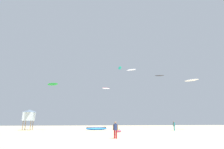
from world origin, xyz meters
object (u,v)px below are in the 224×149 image
(kite_aloft_1, at_px, (120,68))
(kite_aloft_5, at_px, (159,76))
(kite_grounded_near, at_px, (96,129))
(kite_aloft_3, at_px, (192,80))
(kite_aloft_0, at_px, (53,84))
(kite_aloft_2, at_px, (131,70))
(kite_aloft_4, at_px, (106,88))
(person_foreground, at_px, (115,129))
(lifeguard_tower, at_px, (29,115))
(person_midground, at_px, (174,125))
(kite_grounded_mid, at_px, (119,131))

(kite_aloft_1, xyz_separation_m, kite_aloft_5, (10.65, -7.91, -4.38))
(kite_grounded_near, distance_m, kite_aloft_3, 24.32)
(kite_aloft_0, height_order, kite_aloft_2, kite_aloft_2)
(kite_grounded_near, bearing_deg, kite_aloft_4, 77.03)
(kite_grounded_near, bearing_deg, kite_aloft_0, 173.39)
(kite_aloft_1, distance_m, kite_aloft_5, 13.98)
(kite_aloft_2, relative_size, kite_aloft_4, 1.23)
(kite_aloft_5, bearing_deg, kite_aloft_0, -163.14)
(person_foreground, relative_size, lifeguard_tower, 0.43)
(person_midground, xyz_separation_m, kite_grounded_mid, (-11.34, -2.08, -0.85))
(kite_aloft_2, bearing_deg, kite_aloft_1, 129.26)
(kite_grounded_near, relative_size, kite_grounded_mid, 1.46)
(lifeguard_tower, bearing_deg, kite_aloft_2, 26.88)
(kite_aloft_0, xyz_separation_m, kite_aloft_1, (18.30, 16.68, 9.61))
(kite_aloft_2, bearing_deg, kite_grounded_mid, -110.48)
(person_midground, distance_m, kite_aloft_0, 27.03)
(kite_grounded_mid, bearing_deg, person_foreground, -101.22)
(kite_aloft_1, distance_m, kite_aloft_3, 25.17)
(kite_grounded_near, xyz_separation_m, kite_aloft_5, (19.01, 9.92, 14.75))
(kite_aloft_0, bearing_deg, person_midground, -13.68)
(kite_grounded_mid, relative_size, kite_aloft_4, 1.29)
(person_midground, bearing_deg, kite_aloft_3, 66.62)
(kite_aloft_5, bearing_deg, person_midground, -105.49)
(kite_grounded_mid, relative_size, kite_aloft_5, 1.13)
(kite_aloft_0, height_order, kite_aloft_1, kite_aloft_1)
(kite_aloft_3, height_order, kite_aloft_5, kite_aloft_5)
(person_foreground, xyz_separation_m, kite_aloft_2, (10.19, 32.78, 16.70))
(kite_aloft_3, xyz_separation_m, kite_aloft_4, (-18.43, 16.18, 0.57))
(kite_grounded_near, relative_size, kite_aloft_3, 1.62)
(kite_grounded_near, xyz_separation_m, kite_aloft_0, (-9.94, 1.15, 9.52))
(kite_aloft_0, distance_m, kite_aloft_5, 30.70)
(kite_aloft_4, bearing_deg, kite_aloft_3, -41.27)
(kite_grounded_mid, bearing_deg, person_midground, 10.41)
(lifeguard_tower, height_order, kite_aloft_2, kite_aloft_2)
(kite_aloft_2, height_order, kite_aloft_5, kite_aloft_2)
(kite_grounded_near, xyz_separation_m, lifeguard_tower, (-14.17, 1.10, 2.79))
(kite_aloft_1, height_order, kite_aloft_2, kite_aloft_1)
(kite_aloft_1, distance_m, kite_aloft_2, 5.14)
(lifeguard_tower, height_order, kite_aloft_3, kite_aloft_3)
(person_foreground, xyz_separation_m, lifeguard_tower, (-15.41, 19.81, 2.02))
(person_foreground, distance_m, kite_aloft_1, 41.51)
(kite_aloft_4, bearing_deg, kite_grounded_mid, -89.36)
(person_foreground, relative_size, kite_aloft_3, 0.60)
(lifeguard_tower, distance_m, kite_aloft_2, 32.23)
(lifeguard_tower, relative_size, kite_aloft_1, 1.23)
(person_foreground, bearing_deg, kite_grounded_mid, -173.52)
(kite_grounded_mid, xyz_separation_m, kite_aloft_1, (4.79, 24.81, 19.21))
(kite_grounded_mid, xyz_separation_m, kite_aloft_2, (7.86, 21.05, 17.55))
(person_midground, bearing_deg, kite_aloft_1, 147.97)
(kite_grounded_mid, distance_m, kite_aloft_3, 21.80)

